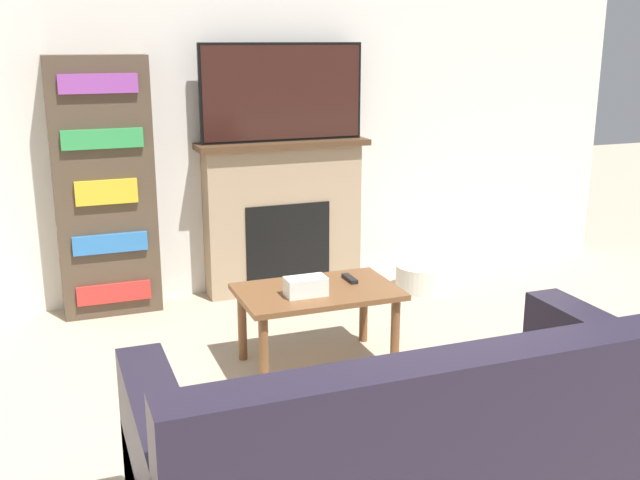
% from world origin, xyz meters
% --- Properties ---
extents(wall_back, '(6.06, 0.06, 2.70)m').
position_xyz_m(wall_back, '(0.00, 3.83, 1.35)').
color(wall_back, silver).
rests_on(wall_back, ground_plane).
extents(fireplace, '(1.21, 0.28, 1.08)m').
position_xyz_m(fireplace, '(0.25, 3.68, 0.54)').
color(fireplace, tan).
rests_on(fireplace, ground_plane).
extents(tv, '(1.15, 0.03, 0.66)m').
position_xyz_m(tv, '(0.25, 3.66, 1.41)').
color(tv, black).
rests_on(tv, fireplace).
extents(couch, '(1.88, 1.00, 0.93)m').
position_xyz_m(couch, '(-0.21, 0.74, 0.30)').
color(couch, black).
rests_on(couch, ground_plane).
extents(coffee_table, '(0.87, 0.54, 0.44)m').
position_xyz_m(coffee_table, '(0.02, 2.37, 0.38)').
color(coffee_table, brown).
rests_on(coffee_table, ground_plane).
extents(tissue_box, '(0.22, 0.12, 0.10)m').
position_xyz_m(tissue_box, '(-0.07, 2.30, 0.49)').
color(tissue_box, white).
rests_on(tissue_box, coffee_table).
extents(remote_control, '(0.04, 0.15, 0.02)m').
position_xyz_m(remote_control, '(0.25, 2.45, 0.45)').
color(remote_control, black).
rests_on(remote_control, coffee_table).
extents(bookshelf, '(0.62, 0.29, 1.67)m').
position_xyz_m(bookshelf, '(-0.96, 3.66, 0.83)').
color(bookshelf, '#4C3D2D').
rests_on(bookshelf, ground_plane).
extents(storage_basket, '(0.37, 0.37, 0.18)m').
position_xyz_m(storage_basket, '(1.18, 3.32, 0.09)').
color(storage_basket, silver).
rests_on(storage_basket, ground_plane).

